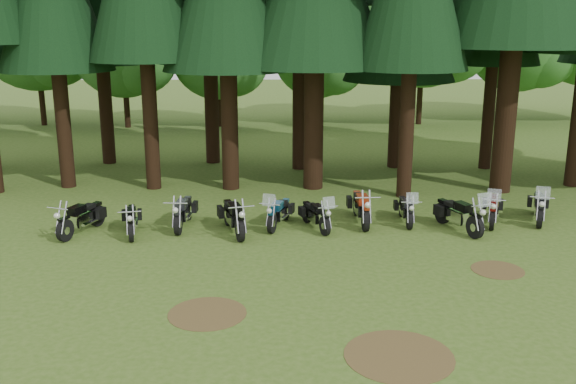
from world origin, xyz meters
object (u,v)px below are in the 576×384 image
motorcycle_1 (131,221)px  motorcycle_3 (234,218)px  motorcycle_10 (539,207)px  motorcycle_0 (82,219)px  motorcycle_6 (361,208)px  motorcycle_9 (493,209)px  motorcycle_4 (279,213)px  motorcycle_5 (316,216)px  motorcycle_8 (459,215)px  motorcycle_7 (406,210)px  motorcycle_2 (183,213)px

motorcycle_1 → motorcycle_3: 3.18m
motorcycle_10 → motorcycle_3: bearing=-155.0°
motorcycle_0 → motorcycle_1: motorcycle_0 is taller
motorcycle_6 → motorcycle_9: size_ratio=1.11×
motorcycle_4 → motorcycle_5: motorcycle_4 is taller
motorcycle_3 → motorcycle_8: bearing=-15.7°
motorcycle_4 → motorcycle_9: (7.03, 0.22, 0.03)m
motorcycle_7 → motorcycle_10: (4.45, 0.09, 0.06)m
motorcycle_8 → motorcycle_10: (2.94, 0.95, -0.02)m
motorcycle_6 → motorcycle_9: motorcycle_9 is taller
motorcycle_2 → motorcycle_10: (11.72, 0.37, 0.01)m
motorcycle_8 → motorcycle_10: motorcycle_8 is taller
motorcycle_0 → motorcycle_5: size_ratio=1.09×
motorcycle_1 → motorcycle_0: bearing=165.5°
motorcycle_0 → motorcycle_2: motorcycle_0 is taller
motorcycle_5 → motorcycle_3: bearing=167.5°
motorcycle_1 → motorcycle_4: bearing=-2.3°
motorcycle_5 → motorcycle_10: (7.46, 0.68, 0.05)m
motorcycle_0 → motorcycle_5: motorcycle_5 is taller
motorcycle_10 → motorcycle_5: bearing=-155.6°
motorcycle_3 → motorcycle_4: motorcycle_4 is taller
motorcycle_1 → motorcycle_4: motorcycle_4 is taller
motorcycle_10 → motorcycle_6: bearing=-160.2°
motorcycle_5 → motorcycle_9: 5.88m
motorcycle_5 → motorcycle_10: 7.49m
motorcycle_2 → motorcycle_3: (1.67, -0.65, 0.03)m
motorcycle_2 → motorcycle_10: motorcycle_10 is taller
motorcycle_2 → motorcycle_4: 3.09m
motorcycle_1 → motorcycle_5: (5.78, 0.39, 0.00)m
motorcycle_3 → motorcycle_9: size_ratio=1.06×
motorcycle_0 → motorcycle_9: (13.21, 0.80, -0.00)m
motorcycle_1 → motorcycle_10: (13.24, 1.07, 0.05)m
motorcycle_1 → motorcycle_8: 10.29m
motorcycle_10 → motorcycle_8: bearing=-142.9°
motorcycle_6 → motorcycle_9: 4.33m
motorcycle_1 → motorcycle_9: motorcycle_9 is taller
motorcycle_4 → motorcycle_1: bearing=-153.6°
motorcycle_1 → motorcycle_8: size_ratio=0.89×
motorcycle_2 → motorcycle_3: 1.79m
motorcycle_5 → motorcycle_9: motorcycle_9 is taller
motorcycle_4 → motorcycle_9: 7.04m
motorcycle_0 → motorcycle_10: motorcycle_10 is taller
motorcycle_1 → motorcycle_6: size_ratio=0.85×
motorcycle_6 → motorcycle_5: bearing=-160.2°
motorcycle_9 → motorcycle_4: bearing=-159.4°
motorcycle_0 → motorcycle_9: bearing=24.0°
motorcycle_6 → motorcycle_2: bearing=-179.0°
motorcycle_0 → motorcycle_4: bearing=25.9°
motorcycle_6 → motorcycle_8: bearing=-18.6°
motorcycle_2 → motorcycle_5: bearing=-0.3°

